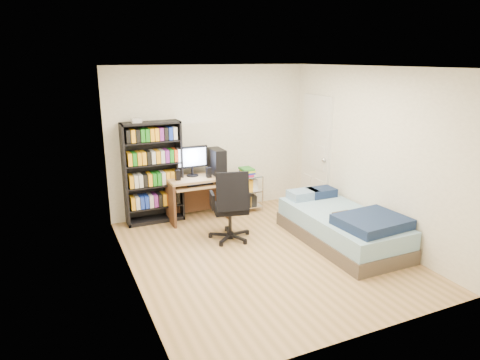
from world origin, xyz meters
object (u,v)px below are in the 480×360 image
computer_desk (202,180)px  office_chair (231,218)px  bed (343,226)px  media_shelf (153,172)px

computer_desk → office_chair: 1.10m
office_chair → bed: bearing=-15.6°
media_shelf → computer_desk: 0.81m
media_shelf → bed: size_ratio=0.84×
media_shelf → bed: (2.28, -1.97, -0.59)m
computer_desk → bed: size_ratio=0.60×
office_chair → bed: office_chair is taller
computer_desk → bed: bearing=-50.5°
office_chair → media_shelf: bearing=137.4°
media_shelf → bed: media_shelf is taller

